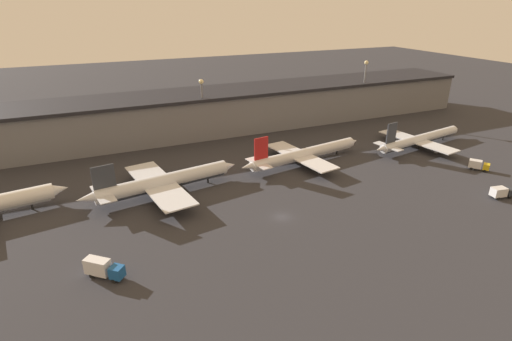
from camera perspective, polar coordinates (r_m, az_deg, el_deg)
ground at (r=100.46m, az=3.71°, el=-6.64°), size 600.00×600.00×0.00m
terminal_building at (r=163.06m, az=-8.52°, el=8.14°), size 250.18×25.75×16.36m
airplane_1 at (r=113.00m, az=-13.12°, el=-1.64°), size 45.48×34.53×11.91m
airplane_2 at (r=132.44m, az=6.84°, el=2.34°), size 48.30×30.37×11.91m
airplane_3 at (r=158.02m, az=22.34°, el=4.13°), size 46.73×30.39×11.75m
service_vehicle_0 at (r=144.75m, az=29.16°, el=0.72°), size 5.29×6.16×3.14m
service_vehicle_1 at (r=127.62m, az=31.64°, el=-2.63°), size 6.48×3.50×3.13m
service_vehicle_2 at (r=84.79m, az=-21.04°, el=-12.88°), size 7.49×6.94×3.89m
lamp_post_1 at (r=152.41m, az=-7.69°, el=9.73°), size 1.80×1.80×23.22m
lamp_post_2 at (r=186.32m, az=15.21°, el=12.04°), size 1.80×1.80×25.78m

